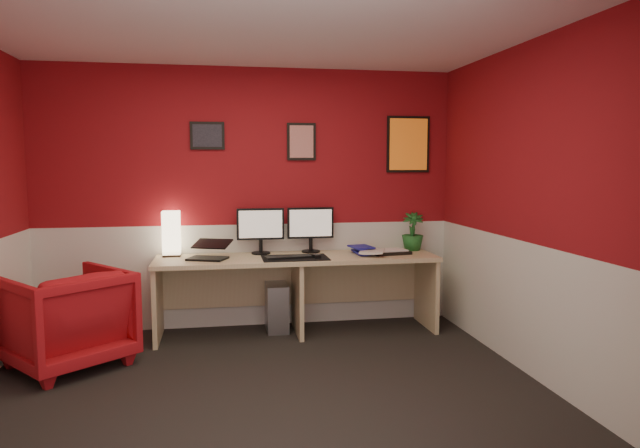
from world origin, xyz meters
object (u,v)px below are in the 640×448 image
Objects in this scene: monitor_left at (261,224)px; armchair at (66,318)px; desk at (297,295)px; monitor_right at (311,223)px; laptop at (207,247)px; shoji_lamp at (171,235)px; zen_tray at (390,252)px; pc_tower at (276,306)px; potted_plant at (413,231)px.

monitor_left reaches higher than armchair.
monitor_right is at bearing 54.28° from desk.
monitor_right is at bearing 37.33° from laptop.
desk is at bearing -125.72° from monitor_right.
shoji_lamp is 1.32m from monitor_right.
monitor_left is at bearing 147.24° from desk.
zen_tray reaches higher than pc_tower.
monitor_left is at bearing -0.87° from shoji_lamp.
potted_plant is at bearing -2.88° from monitor_right.
monitor_left reaches higher than shoji_lamp.
monitor_left is 1.55× the size of potted_plant.
monitor_right is (1.31, 0.01, 0.09)m from shoji_lamp.
potted_plant reaches higher than armchair.
pc_tower is at bearing 137.90° from desk.
monitor_left is (0.50, 0.25, 0.18)m from laptop.
desk is 0.95m from laptop.
laptop reaches higher than armchair.
desk reaches higher than pc_tower.
potted_plant is (0.29, 0.18, 0.17)m from zen_tray.
monitor_left is at bearing 48.64° from laptop.
monitor_right is 0.87m from pc_tower.
armchair is (-1.08, -0.53, -0.46)m from laptop.
shoji_lamp is 0.47× the size of armchair.
shoji_lamp is 1.21× the size of laptop.
potted_plant is at bearing 153.71° from armchair.
armchair is at bearing -133.60° from shoji_lamp.
monitor_right is 0.81m from zen_tray.
potted_plant is (2.33, -0.04, -0.01)m from shoji_lamp.
laptop is 0.88× the size of potted_plant.
monitor_left is 1.00× the size of monitor_right.
shoji_lamp is 1.14× the size of zen_tray.
pc_tower is 0.53× the size of armchair.
laptop is 0.94× the size of zen_tray.
desk is 0.28m from pc_tower.
desk is at bearing 24.91° from laptop.
potted_plant is 1.53m from pc_tower.
pc_tower is at bearing 171.29° from zen_tray.
armchair is at bearing -153.78° from monitor_left.
monitor_left and monitor_right have the same top height.
laptop reaches higher than zen_tray.
monitor_left is at bearing 166.32° from armchair.
monitor_left reaches higher than zen_tray.
monitor_right is 1.02m from potted_plant.
potted_plant is (1.02, -0.05, -0.10)m from monitor_right.
monitor_left is at bearing 178.79° from potted_plant.
potted_plant is at bearing 28.30° from laptop.
monitor_left is at bearing 170.35° from zen_tray.
potted_plant is at bearing 0.32° from pc_tower.
potted_plant is 0.44× the size of armchair.
armchair is at bearing -156.92° from pc_tower.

